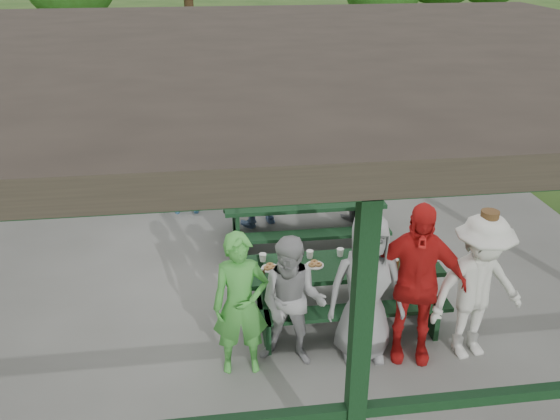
{
  "coord_description": "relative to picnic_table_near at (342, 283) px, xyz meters",
  "views": [
    {
      "loc": [
        -1.1,
        -7.38,
        4.51
      ],
      "look_at": [
        -0.15,
        -0.3,
        1.21
      ],
      "focal_mm": 38.0,
      "sensor_mm": 36.0,
      "label": 1
    }
  ],
  "objects": [
    {
      "name": "ground",
      "position": [
        -0.52,
        1.2,
        -0.57
      ],
      "size": [
        90.0,
        90.0,
        0.0
      ],
      "primitive_type": "plane",
      "color": "#244917",
      "rests_on": "ground"
    },
    {
      "name": "concrete_slab",
      "position": [
        -0.52,
        1.2,
        -0.52
      ],
      "size": [
        10.0,
        8.0,
        0.1
      ],
      "primitive_type": "cube",
      "color": "slate",
      "rests_on": "ground"
    },
    {
      "name": "pavilion_structure",
      "position": [
        -0.52,
        1.2,
        2.6
      ],
      "size": [
        10.6,
        8.6,
        3.24
      ],
      "color": "black",
      "rests_on": "concrete_slab"
    },
    {
      "name": "picnic_table_near",
      "position": [
        0.0,
        0.0,
        0.0
      ],
      "size": [
        2.37,
        1.39,
        0.75
      ],
      "color": "black",
      "rests_on": "concrete_slab"
    },
    {
      "name": "picnic_table_far",
      "position": [
        -0.15,
        2.0,
        0.0
      ],
      "size": [
        2.44,
        1.39,
        0.75
      ],
      "color": "black",
      "rests_on": "concrete_slab"
    },
    {
      "name": "table_setting",
      "position": [
        -0.02,
        0.02,
        0.32
      ],
      "size": [
        2.32,
        0.45,
        0.1
      ],
      "color": "white",
      "rests_on": "picnic_table_near"
    },
    {
      "name": "contestant_green",
      "position": [
        -1.32,
        -0.86,
        0.37
      ],
      "size": [
        0.62,
        0.41,
        1.67
      ],
      "primitive_type": "imported",
      "rotation": [
        0.0,
        0.0,
        -0.02
      ],
      "color": "green",
      "rests_on": "concrete_slab"
    },
    {
      "name": "contestant_grey_left",
      "position": [
        -0.76,
        -0.81,
        0.31
      ],
      "size": [
        0.91,
        0.81,
        1.56
      ],
      "primitive_type": "imported",
      "rotation": [
        0.0,
        0.0,
        -0.33
      ],
      "color": "#99999B",
      "rests_on": "concrete_slab"
    },
    {
      "name": "contestant_grey_mid",
      "position": [
        0.07,
        -0.79,
        0.41
      ],
      "size": [
        0.91,
        0.63,
        1.76
      ],
      "primitive_type": "imported",
      "rotation": [
        0.0,
        0.0,
        -0.08
      ],
      "color": "gray",
      "rests_on": "concrete_slab"
    },
    {
      "name": "contestant_red",
      "position": [
        0.59,
        -0.87,
        0.49
      ],
      "size": [
        1.21,
        0.74,
        1.92
      ],
      "primitive_type": "imported",
      "rotation": [
        0.0,
        0.0,
        -0.26
      ],
      "color": "red",
      "rests_on": "concrete_slab"
    },
    {
      "name": "contestant_white_fedora",
      "position": [
        1.3,
        -0.95,
        0.42
      ],
      "size": [
        1.23,
        0.83,
        1.82
      ],
      "rotation": [
        0.0,
        0.0,
        0.16
      ],
      "color": "silver",
      "rests_on": "concrete_slab"
    },
    {
      "name": "spectator_lblue",
      "position": [
        -0.76,
        2.81,
        0.34
      ],
      "size": [
        1.56,
        0.97,
        1.61
      ],
      "primitive_type": "imported",
      "rotation": [
        0.0,
        0.0,
        3.5
      ],
      "color": "#8FB0DD",
      "rests_on": "concrete_slab"
    },
    {
      "name": "spectator_blue",
      "position": [
        -2.0,
        3.42,
        0.41
      ],
      "size": [
        0.65,
        0.43,
        1.76
      ],
      "primitive_type": "imported",
      "rotation": [
        0.0,
        0.0,
        3.12
      ],
      "color": "teal",
      "rests_on": "concrete_slab"
    },
    {
      "name": "spectator_grey",
      "position": [
        0.88,
        2.83,
        0.33
      ],
      "size": [
        0.8,
        0.63,
        1.59
      ],
      "primitive_type": "imported",
      "rotation": [
        0.0,
        0.0,
        3.11
      ],
      "color": "#98989B",
      "rests_on": "concrete_slab"
    },
    {
      "name": "pickup_truck",
      "position": [
        3.26,
        9.3,
        0.21
      ],
      "size": [
        6.0,
        3.55,
        1.56
      ],
      "primitive_type": "imported",
      "rotation": [
        0.0,
        0.0,
        1.39
      ],
      "color": "silver",
      "rests_on": "ground"
    },
    {
      "name": "farm_trailer",
      "position": [
        -4.12,
        8.11,
        0.15
      ],
      "size": [
        4.21,
        2.24,
        1.46
      ],
      "rotation": [
        0.0,
        0.0,
        -0.17
      ],
      "color": "navy",
      "rests_on": "ground"
    }
  ]
}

